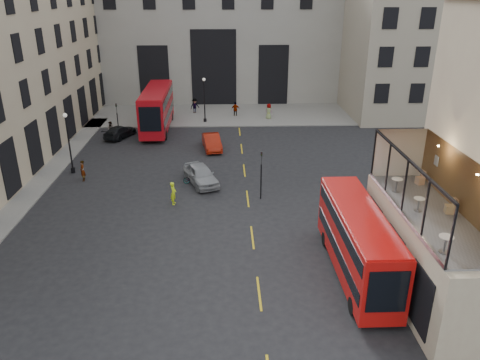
{
  "coord_description": "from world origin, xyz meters",
  "views": [
    {
      "loc": [
        -3.75,
        -20.56,
        15.02
      ],
      "look_at": [
        -2.71,
        8.53,
        3.0
      ],
      "focal_mm": 35.0,
      "sensor_mm": 36.0,
      "label": 1
    }
  ],
  "objects_px": {
    "cyclist": "(173,193)",
    "cafe_chair_c": "(449,209)",
    "pedestrian_b": "(195,106)",
    "cafe_table_far": "(397,183)",
    "cafe_chair_d": "(420,180)",
    "street_lamp_b": "(205,103)",
    "car_a": "(201,175)",
    "bus_near": "(357,239)",
    "cafe_table_mid": "(419,202)",
    "car_b": "(212,142)",
    "pedestrian_e": "(83,171)",
    "car_c": "(120,132)",
    "street_lamp_a": "(70,147)",
    "bicycle": "(193,178)",
    "cafe_chair_b": "(452,208)",
    "traffic_light_near": "(261,169)",
    "pedestrian_a": "(111,130)",
    "cafe_table_near": "(446,242)",
    "traffic_light_far": "(117,116)",
    "pedestrian_d": "(269,111)",
    "pedestrian_c": "(235,109)",
    "bus_far": "(157,107)"
  },
  "relations": [
    {
      "from": "street_lamp_a",
      "to": "bicycle",
      "type": "distance_m",
      "value": 11.15
    },
    {
      "from": "bicycle",
      "to": "pedestrian_b",
      "type": "xyz_separation_m",
      "value": [
        -1.06,
        22.98,
        0.57
      ]
    },
    {
      "from": "traffic_light_near",
      "to": "pedestrian_b",
      "type": "height_order",
      "value": "traffic_light_near"
    },
    {
      "from": "car_a",
      "to": "pedestrian_d",
      "type": "relative_size",
      "value": 2.42
    },
    {
      "from": "pedestrian_c",
      "to": "pedestrian_d",
      "type": "bearing_deg",
      "value": 158.03
    },
    {
      "from": "cyclist",
      "to": "pedestrian_b",
      "type": "xyz_separation_m",
      "value": [
        0.15,
        26.98,
        0.11
      ]
    },
    {
      "from": "cafe_table_near",
      "to": "traffic_light_far",
      "type": "bearing_deg",
      "value": 122.93
    },
    {
      "from": "pedestrian_a",
      "to": "pedestrian_d",
      "type": "bearing_deg",
      "value": 29.27
    },
    {
      "from": "car_a",
      "to": "cafe_chair_d",
      "type": "bearing_deg",
      "value": -63.16
    },
    {
      "from": "bicycle",
      "to": "cyclist",
      "type": "distance_m",
      "value": 4.21
    },
    {
      "from": "car_b",
      "to": "cafe_chair_b",
      "type": "relative_size",
      "value": 5.99
    },
    {
      "from": "cafe_chair_b",
      "to": "traffic_light_near",
      "type": "bearing_deg",
      "value": 125.57
    },
    {
      "from": "bus_near",
      "to": "cafe_table_mid",
      "type": "height_order",
      "value": "cafe_table_mid"
    },
    {
      "from": "street_lamp_b",
      "to": "bus_far",
      "type": "height_order",
      "value": "street_lamp_b"
    },
    {
      "from": "cafe_table_mid",
      "to": "traffic_light_near",
      "type": "bearing_deg",
      "value": 120.78
    },
    {
      "from": "pedestrian_d",
      "to": "cafe_table_far",
      "type": "relative_size",
      "value": 2.59
    },
    {
      "from": "street_lamp_b",
      "to": "cafe_chair_b",
      "type": "distance_m",
      "value": 36.67
    },
    {
      "from": "car_b",
      "to": "cyclist",
      "type": "xyz_separation_m",
      "value": [
        -2.6,
        -12.74,
        0.13
      ]
    },
    {
      "from": "cyclist",
      "to": "cafe_table_far",
      "type": "bearing_deg",
      "value": -119.47
    },
    {
      "from": "traffic_light_far",
      "to": "pedestrian_d",
      "type": "height_order",
      "value": "traffic_light_far"
    },
    {
      "from": "pedestrian_a",
      "to": "pedestrian_e",
      "type": "relative_size",
      "value": 0.99
    },
    {
      "from": "street_lamp_b",
      "to": "pedestrian_b",
      "type": "distance_m",
      "value": 4.71
    },
    {
      "from": "cafe_chair_b",
      "to": "street_lamp_a",
      "type": "bearing_deg",
      "value": 143.8
    },
    {
      "from": "cyclist",
      "to": "cafe_chair_c",
      "type": "height_order",
      "value": "cafe_chair_c"
    },
    {
      "from": "pedestrian_b",
      "to": "car_b",
      "type": "bearing_deg",
      "value": -112.26
    },
    {
      "from": "car_a",
      "to": "car_b",
      "type": "height_order",
      "value": "car_a"
    },
    {
      "from": "traffic_light_near",
      "to": "cafe_chair_d",
      "type": "bearing_deg",
      "value": -44.62
    },
    {
      "from": "bicycle",
      "to": "pedestrian_a",
      "type": "height_order",
      "value": "pedestrian_a"
    },
    {
      "from": "street_lamp_a",
      "to": "car_c",
      "type": "relative_size",
      "value": 1.21
    },
    {
      "from": "pedestrian_d",
      "to": "bus_near",
      "type": "bearing_deg",
      "value": 130.58
    },
    {
      "from": "traffic_light_far",
      "to": "bicycle",
      "type": "xyz_separation_m",
      "value": [
        8.64,
        -12.71,
        -2.0
      ]
    },
    {
      "from": "cafe_chair_b",
      "to": "pedestrian_e",
      "type": "bearing_deg",
      "value": 145.14
    },
    {
      "from": "pedestrian_b",
      "to": "bus_near",
      "type": "bearing_deg",
      "value": -105.38
    },
    {
      "from": "street_lamp_a",
      "to": "cafe_chair_d",
      "type": "distance_m",
      "value": 28.4
    },
    {
      "from": "cafe_table_far",
      "to": "cafe_chair_d",
      "type": "relative_size",
      "value": 0.93
    },
    {
      "from": "street_lamp_a",
      "to": "cyclist",
      "type": "relative_size",
      "value": 3.05
    },
    {
      "from": "traffic_light_far",
      "to": "cafe_table_far",
      "type": "xyz_separation_m",
      "value": [
        20.69,
        -25.26,
        2.67
      ]
    },
    {
      "from": "pedestrian_e",
      "to": "cafe_chair_c",
      "type": "distance_m",
      "value": 28.39
    },
    {
      "from": "street_lamp_a",
      "to": "traffic_light_near",
      "type": "bearing_deg",
      "value": -20.56
    },
    {
      "from": "car_a",
      "to": "cafe_table_far",
      "type": "distance_m",
      "value": 17.38
    },
    {
      "from": "street_lamp_b",
      "to": "car_a",
      "type": "distance_m",
      "value": 18.93
    },
    {
      "from": "traffic_light_far",
      "to": "cafe_chair_d",
      "type": "distance_m",
      "value": 33.15
    },
    {
      "from": "bus_near",
      "to": "car_c",
      "type": "relative_size",
      "value": 2.26
    },
    {
      "from": "traffic_light_near",
      "to": "car_a",
      "type": "height_order",
      "value": "traffic_light_near"
    },
    {
      "from": "traffic_light_far",
      "to": "cafe_chair_b",
      "type": "distance_m",
      "value": 36.03
    },
    {
      "from": "bus_near",
      "to": "pedestrian_d",
      "type": "bearing_deg",
      "value": 92.96
    },
    {
      "from": "cyclist",
      "to": "cafe_chair_c",
      "type": "relative_size",
      "value": 2.2
    },
    {
      "from": "cyclist",
      "to": "cafe_table_near",
      "type": "relative_size",
      "value": 2.27
    },
    {
      "from": "street_lamp_a",
      "to": "bus_far",
      "type": "bearing_deg",
      "value": 66.61
    },
    {
      "from": "cafe_chair_b",
      "to": "cafe_chair_d",
      "type": "xyz_separation_m",
      "value": [
        -0.15,
        3.68,
        0.02
      ]
    }
  ]
}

